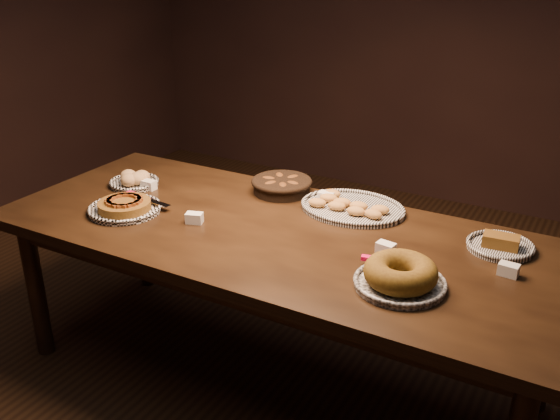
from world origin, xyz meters
The scene contains 9 objects.
ground centered at (0.00, 0.00, 0.00)m, with size 5.00×5.00×0.00m, color black.
buffet_table centered at (0.00, 0.00, 0.68)m, with size 2.40×1.00×0.75m.
apple_tart_plate centered at (-0.67, -0.16, 0.77)m, with size 0.33×0.32×0.06m.
madeleine_platter centered at (0.19, 0.34, 0.77)m, with size 0.47×0.38×0.05m.
bundt_cake_plate centered at (0.60, -0.19, 0.79)m, with size 0.34×0.32×0.10m.
croissant_basket centered at (-0.18, 0.38, 0.79)m, with size 0.29×0.29×0.07m.
bread_roll_plate centered at (-0.85, 0.10, 0.78)m, with size 0.24×0.24×0.08m.
loaf_plate centered at (0.85, 0.28, 0.77)m, with size 0.26×0.26×0.06m.
tent_cards centered at (0.07, 0.09, 0.77)m, with size 1.75×0.54×0.04m.
Camera 1 is at (1.17, -2.02, 1.85)m, focal length 40.00 mm.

